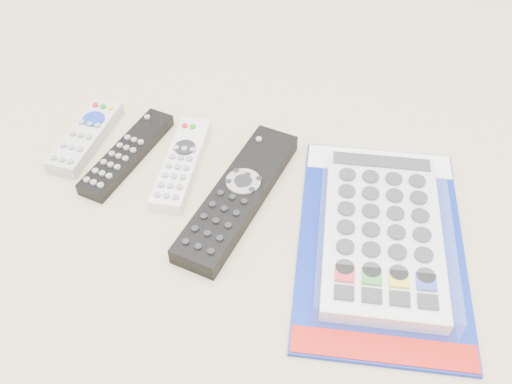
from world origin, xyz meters
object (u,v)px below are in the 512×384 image
(remote_large_black, at_px, (238,195))
(remote_silver_dvd, at_px, (181,163))
(jumbo_remote_packaged, at_px, (382,230))
(remote_slim_black, at_px, (127,153))
(remote_small_grey, at_px, (86,136))

(remote_large_black, bearing_deg, remote_silver_dvd, 166.84)
(remote_large_black, bearing_deg, jumbo_remote_packaged, 5.59)
(remote_slim_black, relative_size, remote_large_black, 0.71)
(remote_slim_black, bearing_deg, remote_small_grey, 177.66)
(remote_small_grey, distance_m, remote_large_black, 0.26)
(remote_silver_dvd, bearing_deg, remote_large_black, -28.97)
(remote_slim_black, bearing_deg, jumbo_remote_packaged, 2.15)
(remote_slim_black, bearing_deg, remote_silver_dvd, 12.23)
(remote_silver_dvd, bearing_deg, jumbo_remote_packaged, -16.83)
(remote_large_black, relative_size, jumbo_remote_packaged, 0.72)
(remote_large_black, bearing_deg, remote_slim_black, 177.81)
(remote_small_grey, bearing_deg, remote_slim_black, -11.55)
(remote_slim_black, distance_m, remote_large_black, 0.18)
(remote_silver_dvd, relative_size, jumbo_remote_packaged, 0.50)
(remote_slim_black, height_order, remote_silver_dvd, same)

